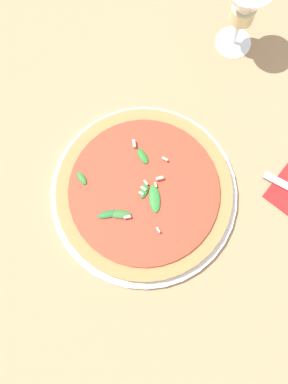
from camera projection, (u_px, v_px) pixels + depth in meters
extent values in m
plane|color=#9E7A56|center=(166.00, 195.00, 0.90)|extent=(6.00, 6.00, 0.00)
cylinder|color=white|center=(144.00, 195.00, 0.89)|extent=(0.31, 0.31, 0.01)
cylinder|color=#AD7542|center=(144.00, 193.00, 0.88)|extent=(0.29, 0.29, 0.02)
cylinder|color=#B73823|center=(144.00, 192.00, 0.87)|extent=(0.25, 0.25, 0.01)
ellipsoid|color=#2C712D|center=(82.00, 178.00, 0.86)|extent=(0.02, 0.01, 0.01)
ellipsoid|color=#32642D|center=(120.00, 214.00, 0.85)|extent=(0.03, 0.04, 0.01)
ellipsoid|color=#2A6528|center=(144.00, 191.00, 0.86)|extent=(0.03, 0.03, 0.01)
ellipsoid|color=#2A742D|center=(153.00, 197.00, 0.86)|extent=(0.05, 0.04, 0.01)
ellipsoid|color=#26612D|center=(108.00, 214.00, 0.85)|extent=(0.02, 0.04, 0.01)
ellipsoid|color=#266E27|center=(142.00, 157.00, 0.87)|extent=(0.03, 0.02, 0.01)
cube|color=beige|center=(143.00, 189.00, 0.86)|extent=(0.01, 0.01, 0.01)
cube|color=beige|center=(156.00, 185.00, 0.86)|extent=(0.01, 0.00, 0.00)
cube|color=beige|center=(146.00, 183.00, 0.86)|extent=(0.01, 0.00, 0.01)
cube|color=beige|center=(157.00, 180.00, 0.86)|extent=(0.01, 0.01, 0.01)
cube|color=beige|center=(158.00, 230.00, 0.84)|extent=(0.01, 0.00, 0.01)
cube|color=beige|center=(132.00, 145.00, 0.87)|extent=(0.01, 0.01, 0.01)
cube|color=beige|center=(126.00, 216.00, 0.85)|extent=(0.01, 0.01, 0.01)
cube|color=beige|center=(141.00, 193.00, 0.86)|extent=(0.01, 0.01, 0.00)
cube|color=beige|center=(165.00, 159.00, 0.87)|extent=(0.01, 0.01, 0.01)
cylinder|color=white|center=(233.00, 42.00, 0.96)|extent=(0.06, 0.06, 0.00)
cylinder|color=white|center=(237.00, 31.00, 0.92)|extent=(0.01, 0.01, 0.07)
cone|color=white|center=(246.00, 3.00, 0.84)|extent=(0.08, 0.08, 0.09)
cylinder|color=beige|center=(243.00, 13.00, 0.87)|extent=(0.04, 0.04, 0.03)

